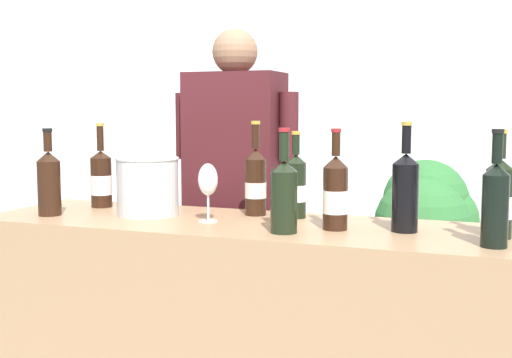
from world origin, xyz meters
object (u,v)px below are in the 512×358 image
wine_bottle_0 (284,194)px  person_server (236,235)px  wine_glass (208,182)px  wine_bottle_7 (101,179)px  wine_bottle_3 (296,186)px  potted_shrub (429,237)px  wine_bottle_8 (499,198)px  wine_bottle_2 (335,193)px  wine_bottle_1 (256,181)px  ice_bucket (148,186)px  wine_bottle_4 (49,181)px  wine_bottle_6 (405,190)px  wine_bottle_5 (495,202)px

wine_bottle_0 → person_server: bearing=123.4°
wine_glass → person_server: (-0.13, 0.56, -0.29)m
wine_bottle_7 → wine_bottle_3: bearing=1.6°
wine_bottle_0 → potted_shrub: wine_bottle_0 is taller
wine_bottle_0 → wine_bottle_3: 0.29m
wine_bottle_8 → wine_glass: 0.93m
wine_bottle_2 → wine_bottle_1: bearing=152.0°
wine_bottle_0 → ice_bucket: (-0.57, 0.16, -0.02)m
wine_bottle_8 → ice_bucket: size_ratio=1.41×
wine_bottle_4 → wine_glass: size_ratio=1.58×
ice_bucket → person_server: 0.59m
wine_bottle_6 → wine_bottle_8: size_ratio=1.07×
wine_bottle_6 → wine_bottle_1: bearing=165.8°
wine_bottle_1 → wine_bottle_8: size_ratio=1.05×
wine_bottle_0 → wine_bottle_1: size_ratio=0.96×
wine_bottle_0 → wine_bottle_4: 0.90m
wine_bottle_0 → wine_glass: size_ratio=1.63×
wine_bottle_3 → ice_bucket: bearing=-166.0°
wine_bottle_8 → wine_bottle_5: bearing=-93.7°
ice_bucket → potted_shrub: size_ratio=0.20×
wine_bottle_1 → wine_bottle_4: 0.75m
wine_bottle_2 → wine_bottle_3: wine_bottle_2 is taller
wine_bottle_7 → wine_bottle_8: bearing=-4.4°
wine_bottle_1 → potted_shrub: (0.52, 1.05, -0.37)m
wine_bottle_2 → ice_bucket: bearing=176.4°
wine_bottle_5 → ice_bucket: size_ratio=1.43×
wine_bottle_3 → wine_bottle_8: (0.67, -0.13, 0.01)m
wine_bottle_4 → ice_bucket: (0.33, 0.13, -0.02)m
wine_bottle_0 → wine_bottle_2: wine_bottle_0 is taller
wine_bottle_2 → wine_bottle_7: bearing=171.1°
person_server → wine_bottle_4: bearing=-126.2°
wine_bottle_0 → wine_bottle_4: size_ratio=1.03×
wine_bottle_5 → wine_bottle_0: bearing=-179.6°
wine_bottle_1 → wine_bottle_3: wine_bottle_1 is taller
wine_bottle_4 → person_server: (0.47, 0.64, -0.28)m
wine_bottle_4 → person_server: person_server is taller
wine_bottle_8 → person_server: 1.21m
wine_bottle_3 → ice_bucket: 0.54m
wine_bottle_0 → wine_bottle_8: size_ratio=1.01×
wine_bottle_7 → person_server: (0.41, 0.40, -0.27)m
wine_bottle_0 → wine_bottle_7: size_ratio=0.99×
wine_bottle_8 → potted_shrub: wine_bottle_8 is taller
wine_bottle_0 → wine_bottle_7: 0.88m
wine_bottle_6 → wine_bottle_5: bearing=-29.0°
wine_bottle_5 → wine_bottle_6: size_ratio=0.95×
wine_bottle_0 → wine_bottle_2: size_ratio=1.01×
wine_bottle_4 → person_server: 0.84m
wine_bottle_2 → wine_bottle_6: (0.21, 0.04, 0.01)m
wine_bottle_1 → person_server: 0.52m
wine_bottle_2 → wine_bottle_8: bearing=4.7°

